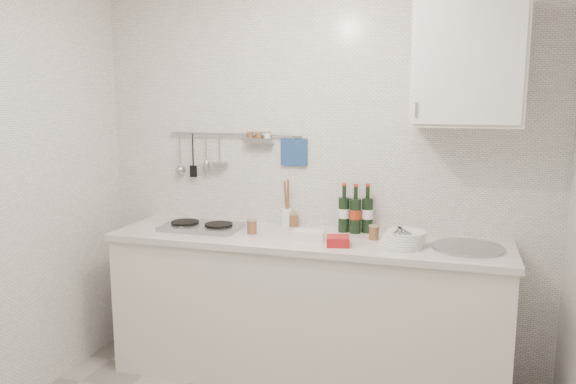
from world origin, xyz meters
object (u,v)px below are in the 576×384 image
at_px(plate_stack_hob, 212,228).
at_px(wine_bottles, 356,208).
at_px(wall_cabinet, 468,64).
at_px(plate_stack_sink, 403,239).
at_px(utensil_crock, 286,215).

xyz_separation_m(plate_stack_hob, wine_bottles, (0.89, 0.21, 0.14)).
distance_m(plate_stack_hob, wine_bottles, 0.93).
height_order(wall_cabinet, plate_stack_sink, wall_cabinet).
xyz_separation_m(wall_cabinet, wine_bottles, (-0.63, 0.08, -0.87)).
xyz_separation_m(plate_stack_sink, utensil_crock, (-0.80, 0.30, 0.03)).
relative_size(plate_stack_hob, plate_stack_sink, 0.93).
bearing_deg(plate_stack_sink, wall_cabinet, 29.69).
bearing_deg(wall_cabinet, utensil_crock, 173.23).
bearing_deg(plate_stack_hob, wall_cabinet, 5.02).
xyz_separation_m(plate_stack_hob, plate_stack_sink, (1.22, -0.04, 0.03)).
bearing_deg(wine_bottles, plate_stack_sink, -37.97).
height_order(wall_cabinet, plate_stack_hob, wall_cabinet).
relative_size(plate_stack_hob, wine_bottles, 0.83).
distance_m(wall_cabinet, plate_stack_hob, 1.84).
height_order(plate_stack_sink, utensil_crock, utensil_crock).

